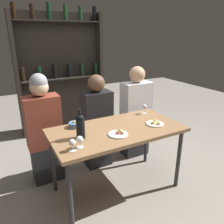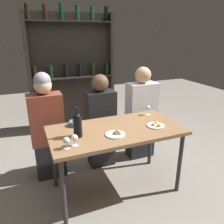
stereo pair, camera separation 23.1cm
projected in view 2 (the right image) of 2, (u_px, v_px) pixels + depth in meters
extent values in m
plane|color=gray|center=(116.00, 188.00, 2.53)|extent=(10.00, 10.00, 0.00)
cube|color=olive|center=(116.00, 130.00, 2.28)|extent=(1.38, 0.72, 0.04)
cylinder|color=#2D2D30|center=(63.00, 193.00, 1.92)|extent=(0.04, 0.04, 0.71)
cylinder|color=#2D2D30|center=(180.00, 163.00, 2.37)|extent=(0.04, 0.04, 0.71)
cylinder|color=#2D2D30|center=(53.00, 159.00, 2.44)|extent=(0.04, 0.04, 0.71)
cylinder|color=#2D2D30|center=(150.00, 140.00, 2.89)|extent=(0.04, 0.04, 0.71)
cube|color=#28231E|center=(72.00, 73.00, 3.96)|extent=(1.46, 0.02, 2.03)
cube|color=#28231E|center=(29.00, 77.00, 3.61)|extent=(0.06, 0.18, 2.03)
cube|color=#28231E|center=(111.00, 71.00, 4.13)|extent=(0.06, 0.18, 2.03)
cube|color=#28231E|center=(73.00, 77.00, 3.89)|extent=(1.38, 0.18, 0.02)
cylinder|color=black|center=(35.00, 73.00, 3.61)|extent=(0.07, 0.07, 0.22)
cylinder|color=black|center=(51.00, 72.00, 3.71)|extent=(0.07, 0.07, 0.22)
cylinder|color=black|center=(66.00, 70.00, 3.80)|extent=(0.07, 0.07, 0.24)
cylinder|color=black|center=(80.00, 70.00, 3.90)|extent=(0.07, 0.07, 0.23)
cylinder|color=#19381E|center=(94.00, 69.00, 3.99)|extent=(0.07, 0.07, 0.23)
cylinder|color=black|center=(107.00, 68.00, 4.08)|extent=(0.07, 0.07, 0.22)
cube|color=#28231E|center=(70.00, 21.00, 3.57)|extent=(1.38, 0.18, 0.02)
cylinder|color=black|center=(27.00, 12.00, 3.30)|extent=(0.07, 0.07, 0.23)
cylinder|color=black|center=(45.00, 12.00, 3.39)|extent=(0.07, 0.07, 0.22)
cylinder|color=black|center=(61.00, 12.00, 3.49)|extent=(0.07, 0.07, 0.25)
cylinder|color=#19381E|center=(77.00, 13.00, 3.57)|extent=(0.07, 0.07, 0.24)
cylinder|color=#19381E|center=(92.00, 14.00, 3.66)|extent=(0.07, 0.07, 0.23)
cylinder|color=black|center=(106.00, 14.00, 3.77)|extent=(0.07, 0.07, 0.24)
cylinder|color=black|center=(78.00, 127.00, 2.07)|extent=(0.08, 0.08, 0.19)
sphere|color=black|center=(77.00, 118.00, 2.04)|extent=(0.08, 0.08, 0.08)
cylinder|color=black|center=(77.00, 113.00, 2.03)|extent=(0.03, 0.03, 0.09)
cylinder|color=black|center=(77.00, 108.00, 2.01)|extent=(0.03, 0.03, 0.01)
cylinder|color=silver|center=(67.00, 148.00, 1.89)|extent=(0.06, 0.06, 0.00)
cylinder|color=silver|center=(67.00, 145.00, 1.88)|extent=(0.01, 0.01, 0.06)
sphere|color=silver|center=(66.00, 140.00, 1.86)|extent=(0.06, 0.06, 0.06)
cylinder|color=silver|center=(148.00, 115.00, 2.67)|extent=(0.06, 0.06, 0.00)
cylinder|color=silver|center=(148.00, 112.00, 2.65)|extent=(0.01, 0.01, 0.07)
sphere|color=silver|center=(148.00, 108.00, 2.64)|extent=(0.06, 0.06, 0.06)
cylinder|color=silver|center=(75.00, 145.00, 1.93)|extent=(0.06, 0.06, 0.00)
cylinder|color=silver|center=(75.00, 142.00, 1.92)|extent=(0.01, 0.01, 0.06)
sphere|color=silver|center=(74.00, 138.00, 1.91)|extent=(0.06, 0.06, 0.06)
cylinder|color=silver|center=(156.00, 126.00, 2.34)|extent=(0.19, 0.19, 0.01)
sphere|color=#99B256|center=(154.00, 124.00, 2.33)|extent=(0.04, 0.04, 0.04)
sphere|color=gold|center=(153.00, 125.00, 2.32)|extent=(0.04, 0.04, 0.04)
sphere|color=#E5BC66|center=(156.00, 123.00, 2.37)|extent=(0.04, 0.04, 0.04)
sphere|color=#E5BC66|center=(159.00, 125.00, 2.29)|extent=(0.04, 0.04, 0.04)
cylinder|color=silver|center=(115.00, 135.00, 2.13)|extent=(0.19, 0.19, 0.01)
sphere|color=#99B256|center=(117.00, 131.00, 2.16)|extent=(0.04, 0.04, 0.04)
sphere|color=gold|center=(120.00, 133.00, 2.12)|extent=(0.04, 0.04, 0.04)
sphere|color=#B74C3D|center=(115.00, 133.00, 2.13)|extent=(0.04, 0.04, 0.04)
cylinder|color=#4C7299|center=(75.00, 123.00, 2.35)|extent=(0.13, 0.13, 0.05)
sphere|color=gold|center=(75.00, 122.00, 2.34)|extent=(0.06, 0.06, 0.06)
cube|color=#26262B|center=(51.00, 158.00, 2.71)|extent=(0.35, 0.22, 0.45)
cube|color=brown|center=(46.00, 119.00, 2.53)|extent=(0.38, 0.22, 0.60)
sphere|color=beige|center=(43.00, 85.00, 2.39)|extent=(0.20, 0.20, 0.20)
sphere|color=gray|center=(42.00, 81.00, 2.38)|extent=(0.19, 0.19, 0.19)
cube|color=#26262B|center=(101.00, 148.00, 2.95)|extent=(0.33, 0.22, 0.45)
cube|color=black|center=(101.00, 113.00, 2.77)|extent=(0.37, 0.22, 0.57)
sphere|color=brown|center=(100.00, 83.00, 2.64)|extent=(0.21, 0.21, 0.21)
cube|color=#26262B|center=(140.00, 141.00, 3.16)|extent=(0.36, 0.22, 0.45)
cube|color=white|center=(141.00, 105.00, 2.98)|extent=(0.40, 0.22, 0.62)
sphere|color=tan|center=(143.00, 75.00, 2.83)|extent=(0.21, 0.21, 0.21)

